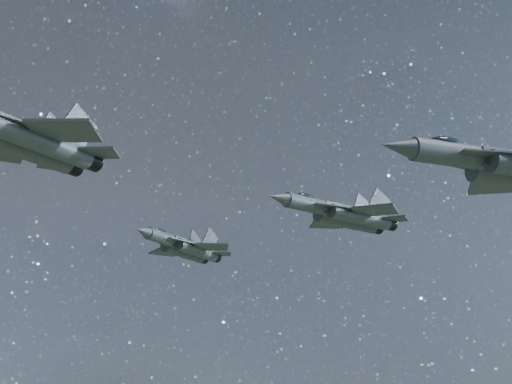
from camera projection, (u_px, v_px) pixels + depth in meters
jet_lead at (15, 134)px, 52.76m from camera, size 19.41×12.95×4.92m
jet_left at (184, 247)px, 87.86m from camera, size 16.44×10.77×4.24m
jet_slot at (344, 215)px, 81.34m from camera, size 18.81×13.42×4.80m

